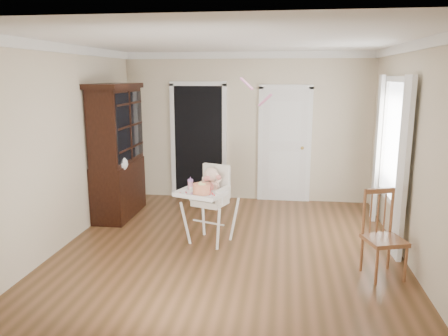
# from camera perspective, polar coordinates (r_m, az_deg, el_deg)

# --- Properties ---
(floor) EXTENTS (5.00, 5.00, 0.00)m
(floor) POSITION_cam_1_polar(r_m,az_deg,el_deg) (5.97, 0.67, -10.54)
(floor) COLOR #50351B
(floor) RESTS_ON ground
(ceiling) EXTENTS (5.00, 5.00, 0.00)m
(ceiling) POSITION_cam_1_polar(r_m,az_deg,el_deg) (5.53, 0.74, 16.27)
(ceiling) COLOR white
(ceiling) RESTS_ON wall_back
(wall_back) EXTENTS (4.50, 0.00, 4.50)m
(wall_back) POSITION_cam_1_polar(r_m,az_deg,el_deg) (8.05, 2.97, 5.31)
(wall_back) COLOR beige
(wall_back) RESTS_ON floor
(wall_left) EXTENTS (0.00, 5.00, 5.00)m
(wall_left) POSITION_cam_1_polar(r_m,az_deg,el_deg) (6.28, -20.13, 2.67)
(wall_left) COLOR beige
(wall_left) RESTS_ON floor
(wall_right) EXTENTS (0.00, 5.00, 5.00)m
(wall_right) POSITION_cam_1_polar(r_m,az_deg,el_deg) (5.76, 23.50, 1.62)
(wall_right) COLOR beige
(wall_right) RESTS_ON floor
(crown_molding) EXTENTS (4.50, 5.00, 0.12)m
(crown_molding) POSITION_cam_1_polar(r_m,az_deg,el_deg) (5.52, 0.74, 15.65)
(crown_molding) COLOR white
(crown_molding) RESTS_ON ceiling
(doorway) EXTENTS (1.06, 0.05, 2.22)m
(doorway) POSITION_cam_1_polar(r_m,az_deg,el_deg) (8.20, -3.35, 3.72)
(doorway) COLOR black
(doorway) RESTS_ON wall_back
(closet_door) EXTENTS (0.96, 0.09, 2.13)m
(closet_door) POSITION_cam_1_polar(r_m,az_deg,el_deg) (8.04, 7.91, 2.86)
(closet_door) COLOR white
(closet_door) RESTS_ON wall_back
(window_right) EXTENTS (0.13, 1.84, 2.30)m
(window_right) POSITION_cam_1_polar(r_m,az_deg,el_deg) (6.52, 21.02, 2.36)
(window_right) COLOR white
(window_right) RESTS_ON wall_right
(high_chair) EXTENTS (0.85, 0.94, 1.10)m
(high_chair) POSITION_cam_1_polar(r_m,az_deg,el_deg) (6.00, -1.86, -3.56)
(high_chair) COLOR white
(high_chair) RESTS_ON floor
(baby) EXTENTS (0.29, 0.29, 0.46)m
(baby) POSITION_cam_1_polar(r_m,az_deg,el_deg) (5.98, -1.72, -2.15)
(baby) COLOR beige
(baby) RESTS_ON high_chair
(cake) EXTENTS (0.30, 0.30, 0.14)m
(cake) POSITION_cam_1_polar(r_m,az_deg,el_deg) (5.73, -2.95, -2.74)
(cake) COLOR silver
(cake) RESTS_ON high_chair
(sippy_cup) EXTENTS (0.07, 0.07, 0.18)m
(sippy_cup) POSITION_cam_1_polar(r_m,az_deg,el_deg) (5.95, -4.40, -2.10)
(sippy_cup) COLOR #CB7C96
(sippy_cup) RESTS_ON high_chair
(china_cabinet) EXTENTS (0.57, 1.28, 2.16)m
(china_cabinet) POSITION_cam_1_polar(r_m,az_deg,el_deg) (7.29, -13.76, 2.14)
(china_cabinet) COLOR black
(china_cabinet) RESTS_ON floor
(dining_chair) EXTENTS (0.52, 0.52, 1.01)m
(dining_chair) POSITION_cam_1_polar(r_m,az_deg,el_deg) (5.40, 20.07, -8.45)
(dining_chair) COLOR brown
(dining_chair) RESTS_ON floor
(streamer) EXTENTS (0.21, 0.46, 0.15)m
(streamer) POSITION_cam_1_polar(r_m,az_deg,el_deg) (5.71, 2.95, 10.97)
(streamer) COLOR #FF93CE
(streamer) RESTS_ON ceiling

